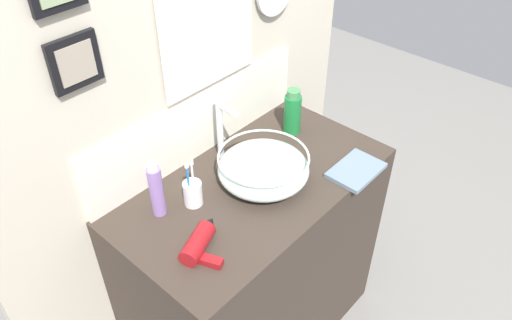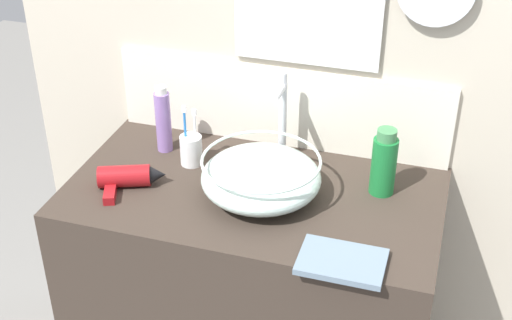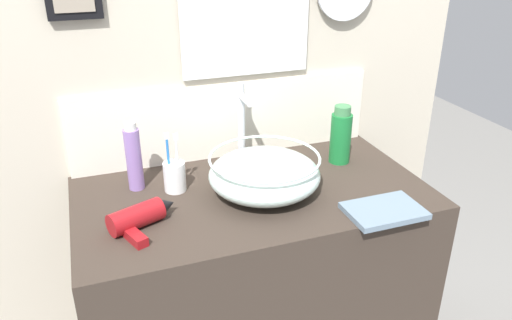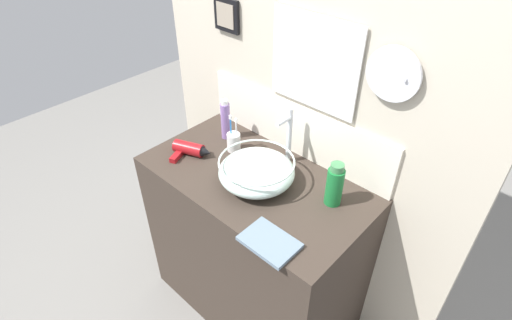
# 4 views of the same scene
# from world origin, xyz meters

# --- Properties ---
(vanity_counter) EXTENTS (1.02, 0.55, 0.90)m
(vanity_counter) POSITION_xyz_m (0.00, 0.00, 0.45)
(vanity_counter) COLOR #382D26
(vanity_counter) RESTS_ON ground
(back_panel) EXTENTS (1.65, 0.10, 2.35)m
(back_panel) POSITION_xyz_m (0.00, 0.31, 1.18)
(back_panel) COLOR beige
(back_panel) RESTS_ON ground
(glass_bowl_sink) EXTENTS (0.32, 0.32, 0.12)m
(glass_bowl_sink) POSITION_xyz_m (0.03, -0.02, 0.96)
(glass_bowl_sink) COLOR silver
(glass_bowl_sink) RESTS_ON vanity_counter
(faucet) EXTENTS (0.02, 0.10, 0.27)m
(faucet) POSITION_xyz_m (0.03, 0.18, 1.05)
(faucet) COLOR silver
(faucet) RESTS_ON vanity_counter
(hair_drier) EXTENTS (0.19, 0.17, 0.06)m
(hair_drier) POSITION_xyz_m (-0.33, -0.08, 0.93)
(hair_drier) COLOR maroon
(hair_drier) RESTS_ON vanity_counter
(toothbrush_cup) EXTENTS (0.06, 0.06, 0.18)m
(toothbrush_cup) POSITION_xyz_m (-0.21, 0.08, 0.95)
(toothbrush_cup) COLOR white
(toothbrush_cup) RESTS_ON vanity_counter
(soap_dispenser) EXTENTS (0.07, 0.07, 0.19)m
(soap_dispenser) POSITION_xyz_m (0.33, 0.10, 0.99)
(soap_dispenser) COLOR #197233
(soap_dispenser) RESTS_ON vanity_counter
(shampoo_bottle) EXTENTS (0.05, 0.05, 0.21)m
(shampoo_bottle) POSITION_xyz_m (-0.32, 0.14, 1.00)
(shampoo_bottle) COLOR #8C6BB2
(shampoo_bottle) RESTS_ON vanity_counter
(hand_towel) EXTENTS (0.20, 0.14, 0.02)m
(hand_towel) POSITION_xyz_m (0.29, -0.23, 0.91)
(hand_towel) COLOR slate
(hand_towel) RESTS_ON vanity_counter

